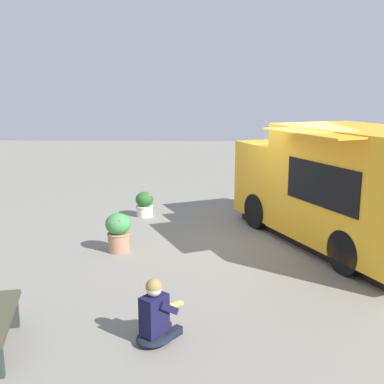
% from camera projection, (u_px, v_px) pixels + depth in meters
% --- Properties ---
extents(ground_plane, '(40.00, 40.00, 0.00)m').
position_uv_depth(ground_plane, '(273.00, 245.00, 9.93)').
color(ground_plane, gray).
extents(food_truck, '(4.02, 5.64, 2.48)m').
position_uv_depth(food_truck, '(341.00, 190.00, 9.64)').
color(food_truck, '#F7AB23').
rests_on(food_truck, ground_plane).
extents(person_customer, '(0.69, 0.74, 0.87)m').
position_uv_depth(person_customer, '(156.00, 317.00, 6.07)').
color(person_customer, black).
rests_on(person_customer, ground_plane).
extents(planter_flowering_near, '(0.45, 0.45, 0.63)m').
position_uv_depth(planter_flowering_near, '(145.00, 204.00, 12.08)').
color(planter_flowering_near, beige).
rests_on(planter_flowering_near, ground_plane).
extents(planter_flowering_far, '(0.50, 0.50, 0.78)m').
position_uv_depth(planter_flowering_far, '(118.00, 231.00, 9.44)').
color(planter_flowering_far, '#AC7558').
rests_on(planter_flowering_far, ground_plane).
extents(planter_flowering_side, '(0.57, 0.57, 0.80)m').
position_uv_depth(planter_flowering_side, '(308.00, 182.00, 14.38)').
color(planter_flowering_side, '#52564E').
rests_on(planter_flowering_side, ground_plane).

